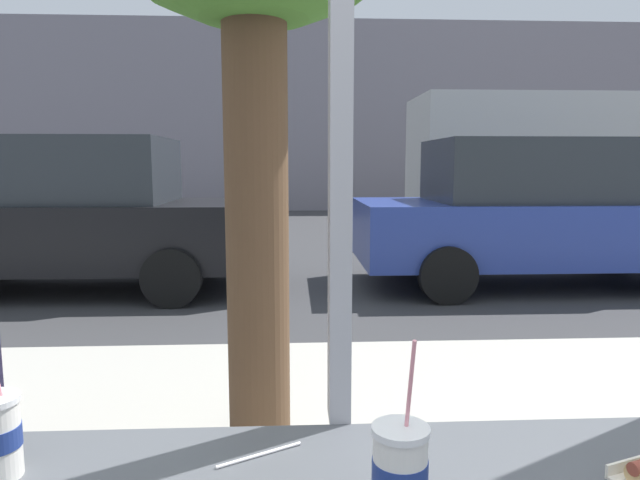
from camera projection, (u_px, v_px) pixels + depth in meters
name	position (u px, v px, depth m)	size (l,w,h in m)	color
ground_plane	(298.00, 257.00, 9.30)	(60.00, 60.00, 0.00)	#38383A
sidewalk_strip	(314.00, 440.00, 2.95)	(16.00, 2.80, 0.15)	#B2ADA3
window_wall	(341.00, 20.00, 1.22)	(2.76, 0.20, 2.90)	#2D2D33
building_facade_far	(294.00, 118.00, 18.79)	(28.00, 1.20, 6.15)	gray
soda_cup_right	(400.00, 470.00, 0.95)	(0.10, 0.10, 0.32)	white
loose_straw	(260.00, 455.00, 1.15)	(0.01, 0.01, 0.19)	white
parked_car_black	(71.00, 215.00, 6.72)	(4.43, 2.00, 1.83)	black
parked_car_blue	(536.00, 213.00, 7.01)	(4.53, 1.99, 1.82)	#283D93
box_truck	(569.00, 161.00, 11.79)	(6.78, 2.44, 2.90)	beige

